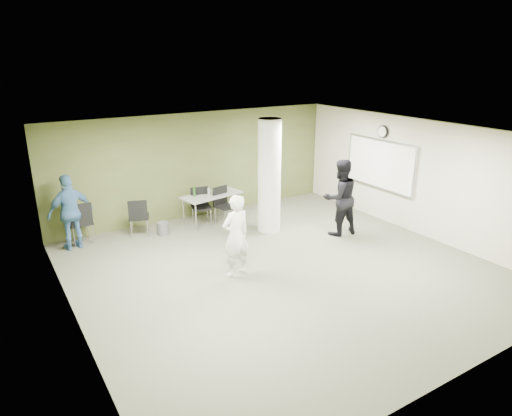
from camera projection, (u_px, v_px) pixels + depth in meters
floor at (282, 269)px, 9.43m from camera, size 8.00×8.00×0.00m
ceiling at (284, 134)px, 8.53m from camera, size 8.00×8.00×0.00m
wall_back at (197, 165)px, 12.20m from camera, size 8.00×2.80×0.02m
wall_left at (69, 248)px, 6.99m from camera, size 0.02×8.00×2.80m
wall_right_cream at (419, 178)px, 10.98m from camera, size 0.02×8.00×2.80m
column at (269, 176)px, 11.09m from camera, size 0.56×0.56×2.80m
whiteboard at (380, 164)px, 11.87m from camera, size 0.05×2.30×1.30m
wall_clock at (383, 132)px, 11.60m from camera, size 0.06×0.32×0.32m
folding_table at (211, 196)px, 11.91m from camera, size 1.68×0.97×1.00m
wastebasket at (163, 228)px, 11.20m from camera, size 0.28×0.28×0.32m
chair_back_left at (81, 220)px, 10.51m from camera, size 0.53×0.53×1.02m
chair_back_right at (139, 215)px, 11.00m from camera, size 0.60×0.60×0.94m
chair_table_left at (201, 203)px, 11.82m from camera, size 0.57×0.57×0.95m
chair_table_right at (223, 202)px, 11.88m from camera, size 0.56×0.56×0.96m
woman_white at (236, 236)px, 8.94m from camera, size 0.65×0.46×1.68m
man_black at (340, 198)px, 11.00m from camera, size 0.99×0.82×1.87m
man_blue at (71, 212)px, 10.20m from camera, size 1.08×0.61×1.73m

